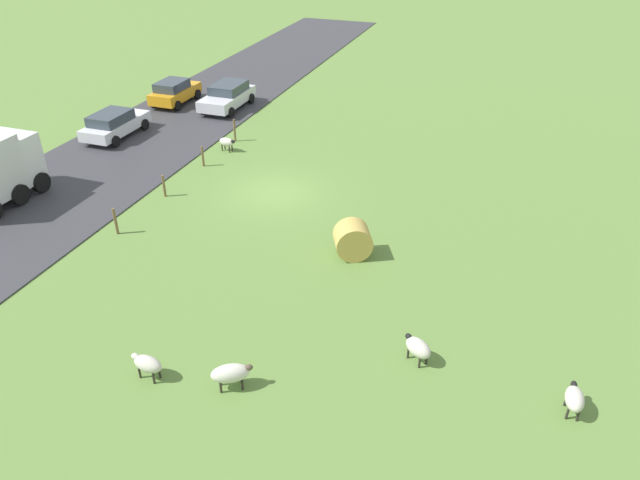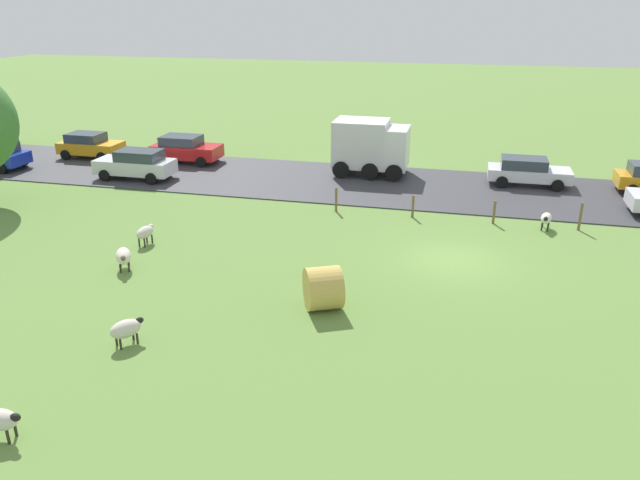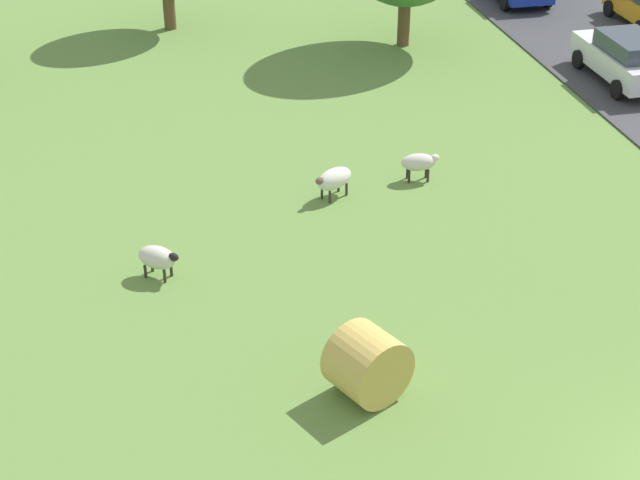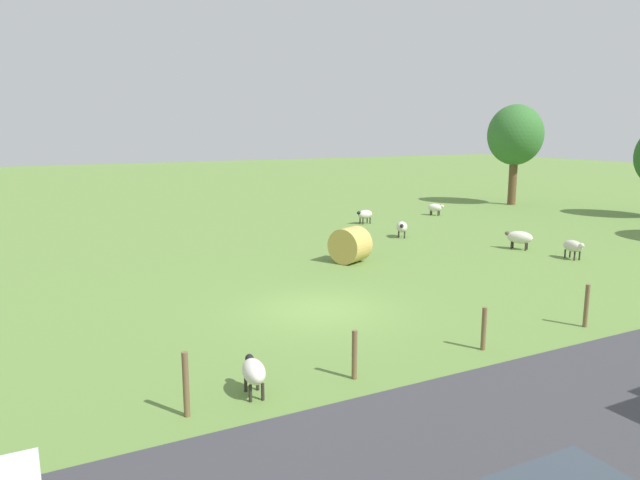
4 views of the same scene
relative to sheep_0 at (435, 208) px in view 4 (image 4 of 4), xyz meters
name	(u,v)px [view 4 (image 4 of 4)]	position (x,y,z in m)	size (l,w,h in m)	color
ground_plane	(320,310)	(14.00, -15.47, -0.48)	(160.00, 160.00, 0.00)	olive
road_strip	(603,471)	(23.67, -15.47, -0.45)	(8.00, 80.00, 0.06)	#38383D
sheep_0	(435,208)	(0.00, 0.00, 0.00)	(1.03, 0.91, 0.73)	silver
sheep_1	(254,371)	(18.50, -19.35, 0.04)	(1.05, 0.60, 0.76)	silver
sheep_2	(519,237)	(10.16, -3.35, 0.07)	(1.26, 1.06, 0.83)	silver
sheep_3	(365,214)	(0.78, -5.64, 0.06)	(0.58, 1.05, 0.80)	beige
sheep_4	(402,227)	(5.27, -6.29, 0.04)	(1.08, 0.99, 0.80)	beige
sheep_5	(573,246)	(12.67, -2.89, 0.06)	(1.10, 0.60, 0.79)	beige
hay_bale_0	(350,245)	(8.91, -11.42, 0.24)	(1.44, 1.44, 1.14)	tan
tree_2	(515,136)	(-1.74, 8.21, 4.37)	(3.83, 3.83, 7.00)	brown
fence_post_0	(186,384)	(18.75, -20.80, 0.16)	(0.12, 0.12, 1.28)	brown
fence_post_1	(354,355)	(18.75, -17.11, 0.07)	(0.12, 0.12, 1.10)	brown
fence_post_2	(484,329)	(18.75, -13.43, 0.06)	(0.12, 0.12, 1.08)	brown
fence_post_3	(586,306)	(18.75, -9.74, 0.12)	(0.12, 0.12, 1.20)	brown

